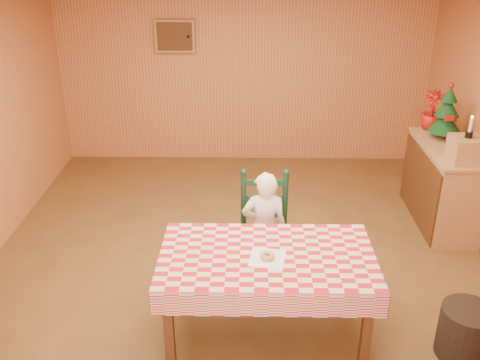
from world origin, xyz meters
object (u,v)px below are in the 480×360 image
object	(u,v)px
seated_child	(264,230)
storage_bin	(466,332)
crate	(466,150)
dining_table	(267,264)
christmas_tree	(447,114)
shelf_unit	(442,186)
ladder_chair	(264,232)

from	to	relation	value
seated_child	storage_bin	bearing A→B (deg)	148.91
crate	storage_bin	world-z (taller)	crate
dining_table	christmas_tree	size ratio (longest dim) A/B	2.67
seated_child	shelf_unit	world-z (taller)	seated_child
dining_table	ladder_chair	bearing A→B (deg)	90.00
ladder_chair	shelf_unit	xyz separation A→B (m)	(1.98, 1.08, -0.04)
seated_child	storage_bin	distance (m)	1.82
ladder_chair	dining_table	bearing A→B (deg)	-90.00
dining_table	ladder_chair	world-z (taller)	ladder_chair
crate	christmas_tree	bearing A→B (deg)	90.00
christmas_tree	storage_bin	world-z (taller)	christmas_tree
dining_table	christmas_tree	bearing A→B (deg)	46.84
christmas_tree	seated_child	bearing A→B (deg)	-145.05
ladder_chair	crate	size ratio (longest dim) A/B	3.60
christmas_tree	crate	bearing A→B (deg)	-90.00
crate	storage_bin	size ratio (longest dim) A/B	0.72
dining_table	storage_bin	size ratio (longest dim) A/B	3.95
ladder_chair	seated_child	world-z (taller)	seated_child
seated_child	christmas_tree	xyz separation A→B (m)	(1.99, 1.39, 0.65)
seated_child	crate	distance (m)	2.18
storage_bin	seated_child	bearing A→B (deg)	148.91
dining_table	seated_child	distance (m)	0.74
ladder_chair	shelf_unit	distance (m)	2.26
crate	christmas_tree	distance (m)	0.67
ladder_chair	shelf_unit	world-z (taller)	ladder_chair
crate	christmas_tree	xyz separation A→B (m)	(-0.00, 0.65, 0.16)
seated_child	shelf_unit	xyz separation A→B (m)	(1.98, 1.14, -0.10)
dining_table	ladder_chair	distance (m)	0.81
storage_bin	ladder_chair	bearing A→B (deg)	147.37
crate	dining_table	bearing A→B (deg)	-143.52
shelf_unit	crate	size ratio (longest dim) A/B	4.13
shelf_unit	storage_bin	bearing A→B (deg)	-102.26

